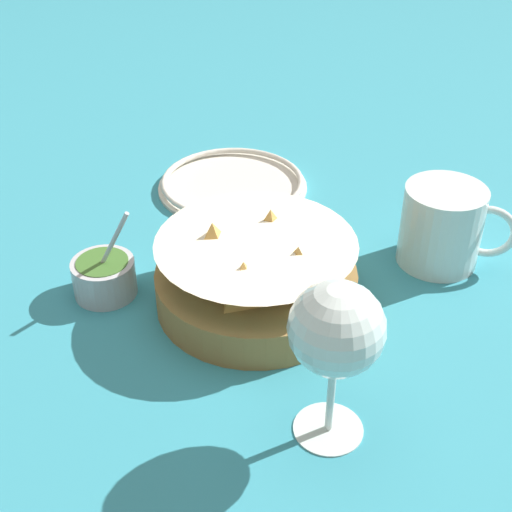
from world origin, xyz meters
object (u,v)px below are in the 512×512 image
wine_glass (336,333)px  food_basket (255,275)px  sauce_cup (104,276)px  side_plate (233,183)px  beer_mug (442,229)px

wine_glass → food_basket: bearing=127.0°
food_basket → sauce_cup: sauce_cup is taller
side_plate → beer_mug: bearing=-17.9°
food_basket → sauce_cup: bearing=-168.4°
beer_mug → side_plate: beer_mug is taller
wine_glass → beer_mug: bearing=77.3°
beer_mug → side_plate: (-0.29, 0.09, -0.04)m
food_basket → side_plate: bearing=114.4°
wine_glass → beer_mug: (0.07, 0.30, -0.07)m
food_basket → wine_glass: size_ratio=1.38×
sauce_cup → beer_mug: bearing=26.7°
food_basket → wine_glass: 0.21m
food_basket → beer_mug: beer_mug is taller
beer_mug → food_basket: bearing=-142.5°
food_basket → wine_glass: (0.12, -0.16, 0.08)m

